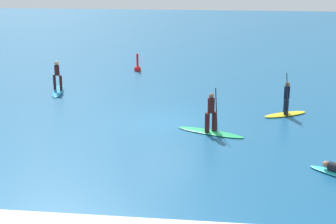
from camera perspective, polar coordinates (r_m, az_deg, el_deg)
ground_plane at (r=23.98m, az=0.00°, el=-1.14°), size 120.00×120.00×0.00m
surfer_on_yellow_board at (r=25.61m, az=13.43°, el=0.56°), size 2.45×1.78×2.21m
surfer_on_blue_board at (r=30.33m, az=-12.58°, el=3.11°), size 1.31×3.27×1.85m
surfer_on_green_board at (r=22.35m, az=4.96°, el=-1.29°), size 3.24×1.81×2.12m
marker_buoy at (r=35.44m, az=-3.52°, el=5.08°), size 0.50×0.50×1.37m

